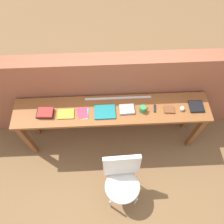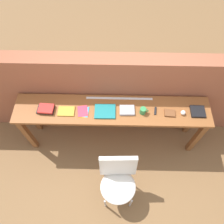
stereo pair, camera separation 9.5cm
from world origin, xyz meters
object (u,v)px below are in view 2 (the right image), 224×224
magazine_cycling (66,111)px  leather_journal_brown (170,113)px  mug (143,111)px  book_stack_leftmost (46,109)px  book_open_centre (105,111)px  multitool_folded (155,111)px  book_repair_rightmost (198,111)px  pamphlet_pile_colourful (83,112)px  sports_ball_small (183,113)px  chair_white_moulded (118,180)px

magazine_cycling → leather_journal_brown: bearing=-0.1°
mug → book_stack_leftmost: bearing=179.6°
book_open_centre → multitool_folded: book_open_centre is taller
magazine_cycling → book_repair_rightmost: (1.65, 0.03, 0.01)m
book_stack_leftmost → pamphlet_pile_colourful: 0.47m
pamphlet_pile_colourful → multitool_folded: (0.91, 0.03, 0.00)m
multitool_folded → leather_journal_brown: leather_journal_brown is taller
book_stack_leftmost → leather_journal_brown: 1.55m
book_repair_rightmost → book_open_centre: bearing=-178.4°
book_stack_leftmost → leather_journal_brown: size_ratio=1.65×
book_open_centre → book_repair_rightmost: 1.16m
pamphlet_pile_colourful → multitool_folded: multitool_folded is taller
sports_ball_small → chair_white_moulded: bearing=-136.8°
chair_white_moulded → book_stack_leftmost: 1.25m
pamphlet_pile_colourful → book_open_centre: bearing=2.1°
magazine_cycling → pamphlet_pile_colourful: (0.21, -0.00, -0.00)m
sports_ball_small → book_open_centre: bearing=179.5°
book_stack_leftmost → book_open_centre: 0.74m
pamphlet_pile_colourful → sports_ball_small: 1.24m
multitool_folded → book_repair_rightmost: size_ratio=0.62×
chair_white_moulded → book_repair_rightmost: (0.98, 0.77, 0.37)m
mug → sports_ball_small: size_ratio=1.82×
mug → multitool_folded: bearing=8.3°
mug → multitool_folded: (0.16, 0.02, -0.04)m
leather_journal_brown → sports_ball_small: 0.16m
magazine_cycling → sports_ball_small: (1.46, -0.00, 0.02)m
pamphlet_pile_colourful → sports_ball_small: bearing=0.1°
chair_white_moulded → book_stack_leftmost: (-0.92, 0.76, 0.38)m
chair_white_moulded → multitool_folded: 0.97m
book_stack_leftmost → mug: (1.21, -0.01, 0.02)m
book_open_centre → book_repair_rightmost: bearing=0.5°
book_stack_leftmost → magazine_cycling: size_ratio=1.04×
leather_journal_brown → magazine_cycling: bearing=-175.3°
book_stack_leftmost → multitool_folded: 1.37m
pamphlet_pile_colourful → leather_journal_brown: (1.08, 0.00, 0.01)m
pamphlet_pile_colourful → mug: 0.75m
mug → sports_ball_small: mug is taller
book_stack_leftmost → mug: 1.21m
magazine_cycling → pamphlet_pile_colourful: bearing=-0.9°
sports_ball_small → book_repair_rightmost: size_ratio=0.34×
multitool_folded → leather_journal_brown: size_ratio=0.85×
multitool_folded → book_repair_rightmost: book_repair_rightmost is taller
sports_ball_small → leather_journal_brown: bearing=179.9°
magazine_cycling → sports_ball_small: sports_ball_small is taller
leather_journal_brown → pamphlet_pile_colourful: bearing=-175.2°
chair_white_moulded → leather_journal_brown: (0.63, 0.74, 0.37)m
leather_journal_brown → book_repair_rightmost: (0.35, 0.03, 0.00)m
pamphlet_pile_colourful → sports_ball_small: (1.24, 0.00, 0.03)m
magazine_cycling → multitool_folded: same height
mug → multitool_folded: size_ratio=1.00×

